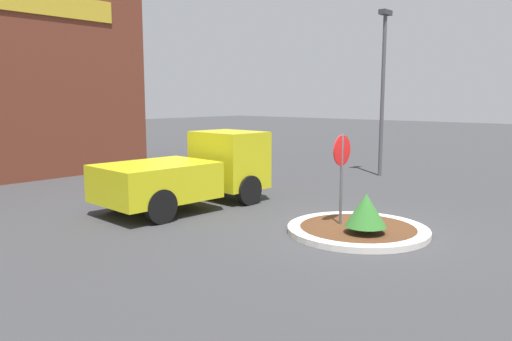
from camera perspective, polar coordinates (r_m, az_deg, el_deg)
ground_plane at (r=12.84m, az=11.52°, el=-6.99°), size 120.00×120.00×0.00m
traffic_island at (r=12.82m, az=11.53°, el=-6.67°), size 3.51×3.51×0.15m
stop_sign at (r=12.73m, az=9.77°, el=0.81°), size 0.77×0.07×2.45m
island_shrub at (r=12.13m, az=12.46°, el=-4.44°), size 0.99×0.99×0.95m
utility_truck at (r=15.50m, az=-7.29°, el=-0.12°), size 5.48×2.65×2.26m
light_pole at (r=22.14m, az=14.31°, el=9.85°), size 0.70×0.30×6.97m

